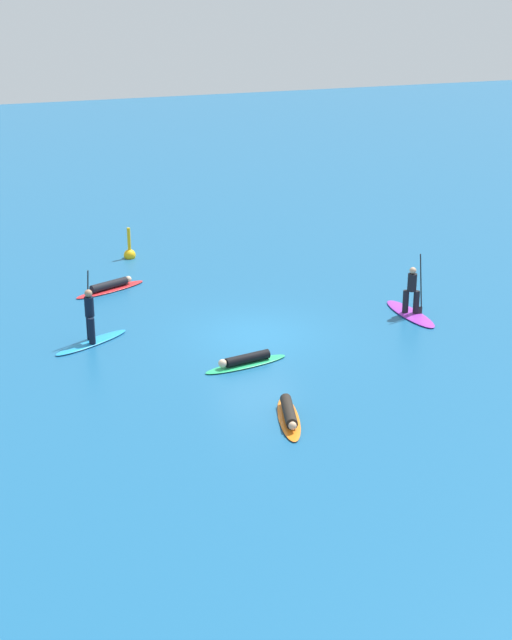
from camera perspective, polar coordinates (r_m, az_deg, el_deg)
ground_plane at (r=30.36m, az=-0.00°, el=-0.88°), size 120.00×120.00×0.00m
surfer_on_red_board at (r=34.93m, az=-8.90°, el=2.03°), size 2.98×1.71×0.37m
surfer_on_blue_board at (r=29.90m, az=-10.09°, el=-0.53°), size 2.78×1.87×2.39m
surfer_on_green_board at (r=27.94m, az=-0.67°, el=-2.54°), size 2.80×1.00×0.37m
surfer_on_orange_board at (r=24.67m, az=2.03°, el=-5.81°), size 1.29×2.68×0.38m
surfer_on_purple_board at (r=32.37m, az=9.47°, el=0.97°), size 0.77×2.94×2.22m
marker_buoy at (r=38.78m, az=-7.75°, el=4.08°), size 0.49×0.49×1.41m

